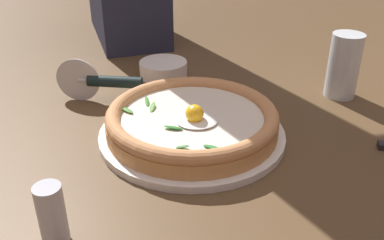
# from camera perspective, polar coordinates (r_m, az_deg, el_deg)

# --- Properties ---
(ground_plane) EXTENTS (2.40, 2.40, 0.03)m
(ground_plane) POSITION_cam_1_polar(r_m,az_deg,el_deg) (0.70, -1.57, -4.57)
(ground_plane) COLOR brown
(ground_plane) RESTS_ON ground
(pizza_plate) EXTENTS (0.31, 0.31, 0.01)m
(pizza_plate) POSITION_cam_1_polar(r_m,az_deg,el_deg) (0.71, 0.00, -1.84)
(pizza_plate) COLOR white
(pizza_plate) RESTS_ON ground
(pizza) EXTENTS (0.28, 0.28, 0.06)m
(pizza) POSITION_cam_1_polar(r_m,az_deg,el_deg) (0.70, 0.00, 0.08)
(pizza) COLOR tan
(pizza) RESTS_ON pizza_plate
(side_bowl) EXTENTS (0.10, 0.10, 0.03)m
(side_bowl) POSITION_cam_1_polar(r_m,az_deg,el_deg) (0.95, -3.80, 6.75)
(side_bowl) COLOR white
(side_bowl) RESTS_ON ground
(pizza_cutter) EXTENTS (0.16, 0.06, 0.08)m
(pizza_cutter) POSITION_cam_1_polar(r_m,az_deg,el_deg) (0.84, -11.62, 5.04)
(pizza_cutter) COLOR silver
(pizza_cutter) RESTS_ON ground
(drinking_glass) EXTENTS (0.06, 0.06, 0.13)m
(drinking_glass) POSITION_cam_1_polar(r_m,az_deg,el_deg) (0.89, 19.29, 6.24)
(drinking_glass) COLOR silver
(drinking_glass) RESTS_ON ground
(pepper_shaker) EXTENTS (0.03, 0.03, 0.08)m
(pepper_shaker) POSITION_cam_1_polar(r_m,az_deg,el_deg) (0.52, -18.00, -11.84)
(pepper_shaker) COLOR silver
(pepper_shaker) RESTS_ON ground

